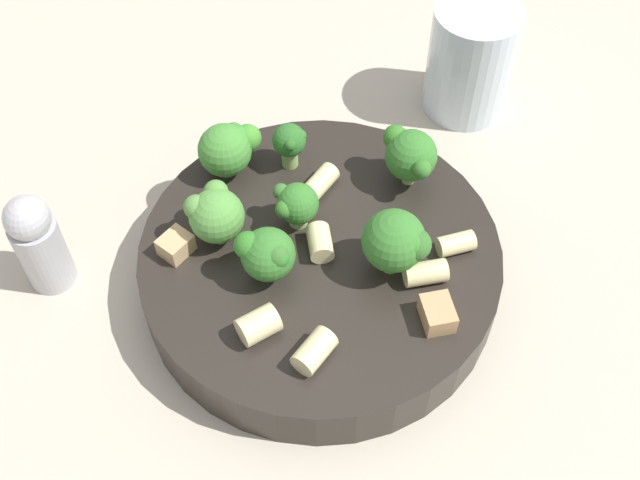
{
  "coord_description": "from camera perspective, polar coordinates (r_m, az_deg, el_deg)",
  "views": [
    {
      "loc": [
        0.25,
        -0.16,
        0.44
      ],
      "look_at": [
        0.0,
        0.0,
        0.05
      ],
      "focal_mm": 45.0,
      "sensor_mm": 36.0,
      "label": 1
    }
  ],
  "objects": [
    {
      "name": "ground_plane",
      "position": [
        0.53,
        0.0,
        -3.01
      ],
      "size": [
        2.0,
        2.0,
        0.0
      ],
      "primitive_type": "plane",
      "color": "#BCB29E"
    },
    {
      "name": "pasta_bowl",
      "position": [
        0.51,
        0.0,
        -1.69
      ],
      "size": [
        0.23,
        0.23,
        0.04
      ],
      "color": "#28231E",
      "rests_on": "ground_plane"
    },
    {
      "name": "broccoli_floret_0",
      "position": [
        0.49,
        -7.47,
        1.86
      ],
      "size": [
        0.04,
        0.03,
        0.04
      ],
      "color": "#93B766",
      "rests_on": "pasta_bowl"
    },
    {
      "name": "broccoli_floret_1",
      "position": [
        0.5,
        -1.92,
        2.48
      ],
      "size": [
        0.03,
        0.03,
        0.03
      ],
      "color": "#9EC175",
      "rests_on": "pasta_bowl"
    },
    {
      "name": "broccoli_floret_2",
      "position": [
        0.47,
        5.5,
        -0.12
      ],
      "size": [
        0.04,
        0.04,
        0.05
      ],
      "color": "#84AD60",
      "rests_on": "pasta_bowl"
    },
    {
      "name": "broccoli_floret_3",
      "position": [
        0.47,
        -3.85,
        -0.9
      ],
      "size": [
        0.03,
        0.03,
        0.04
      ],
      "color": "#93B766",
      "rests_on": "pasta_bowl"
    },
    {
      "name": "broccoli_floret_4",
      "position": [
        0.53,
        -2.17,
        6.96
      ],
      "size": [
        0.02,
        0.02,
        0.03
      ],
      "color": "#93B766",
      "rests_on": "pasta_bowl"
    },
    {
      "name": "broccoli_floret_5",
      "position": [
        0.53,
        -6.5,
        6.56
      ],
      "size": [
        0.04,
        0.04,
        0.04
      ],
      "color": "#84AD60",
      "rests_on": "pasta_bowl"
    },
    {
      "name": "broccoli_floret_6",
      "position": [
        0.52,
        6.42,
        6.06
      ],
      "size": [
        0.04,
        0.03,
        0.04
      ],
      "color": "#9EC175",
      "rests_on": "pasta_bowl"
    },
    {
      "name": "rigatoni_0",
      "position": [
        0.49,
        -0.27,
        -0.69
      ],
      "size": [
        0.03,
        0.02,
        0.02
      ],
      "primitive_type": "cylinder",
      "rotation": [
        1.57,
        0.0,
        1.15
      ],
      "color": "beige",
      "rests_on": "pasta_bowl"
    },
    {
      "name": "rigatoni_1",
      "position": [
        0.5,
        9.64,
        -0.26
      ],
      "size": [
        0.02,
        0.03,
        0.01
      ],
      "primitive_type": "cylinder",
      "rotation": [
        1.57,
        0.0,
        2.86
      ],
      "color": "beige",
      "rests_on": "pasta_bowl"
    },
    {
      "name": "rigatoni_2",
      "position": [
        0.53,
        -0.05,
        4.04
      ],
      "size": [
        0.02,
        0.03,
        0.01
      ],
      "primitive_type": "cylinder",
      "rotation": [
        1.57,
        0.0,
        0.4
      ],
      "color": "beige",
      "rests_on": "pasta_bowl"
    },
    {
      "name": "rigatoni_3",
      "position": [
        0.45,
        -0.41,
        -7.9
      ],
      "size": [
        0.02,
        0.03,
        0.02
      ],
      "primitive_type": "cylinder",
      "rotation": [
        1.57,
        0.0,
        0.37
      ],
      "color": "beige",
      "rests_on": "pasta_bowl"
    },
    {
      "name": "rigatoni_4",
      "position": [
        0.49,
        7.51,
        -2.33
      ],
      "size": [
        0.02,
        0.03,
        0.01
      ],
      "primitive_type": "cylinder",
      "rotation": [
        1.57,
        0.0,
        2.76
      ],
      "color": "beige",
      "rests_on": "pasta_bowl"
    },
    {
      "name": "rigatoni_5",
      "position": [
        0.46,
        -4.4,
        -6.05
      ],
      "size": [
        0.02,
        0.02,
        0.02
      ],
      "primitive_type": "cylinder",
      "rotation": [
        1.57,
        0.0,
        3.13
      ],
      "color": "beige",
      "rests_on": "pasta_bowl"
    },
    {
      "name": "chicken_chunk_0",
      "position": [
        0.5,
        -10.22,
        -0.37
      ],
      "size": [
        0.02,
        0.02,
        0.01
      ],
      "primitive_type": "cube",
      "rotation": [
        0.0,
        0.0,
        1.9
      ],
      "color": "tan",
      "rests_on": "pasta_bowl"
    },
    {
      "name": "chicken_chunk_1",
      "position": [
        0.47,
        8.35,
        -5.2
      ],
      "size": [
        0.03,
        0.02,
        0.01
      ],
      "primitive_type": "cube",
      "rotation": [
        0.0,
        0.0,
        2.78
      ],
      "color": "tan",
      "rests_on": "pasta_bowl"
    },
    {
      "name": "drinking_glass",
      "position": [
        0.63,
        10.58,
        12.03
      ],
      "size": [
        0.06,
        0.06,
        0.09
      ],
      "color": "silver",
      "rests_on": "ground_plane"
    },
    {
      "name": "pepper_shaker",
      "position": [
        0.53,
        -19.41,
        -0.13
      ],
      "size": [
        0.03,
        0.03,
        0.08
      ],
      "color": "#B2B2B7",
      "rests_on": "ground_plane"
    }
  ]
}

